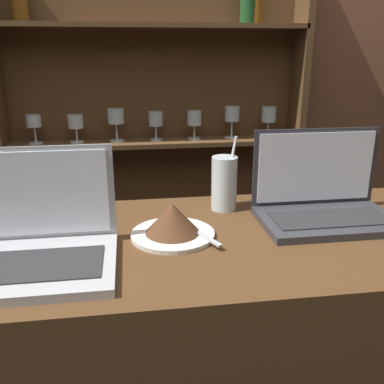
% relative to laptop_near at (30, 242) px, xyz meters
% --- Properties ---
extents(back_wall, '(7.00, 0.06, 2.70)m').
position_rel_laptop_near_xyz_m(back_wall, '(0.29, 1.20, 0.24)').
color(back_wall, brown).
rests_on(back_wall, ground_plane).
extents(back_shelf, '(1.33, 0.18, 1.96)m').
position_rel_laptop_near_xyz_m(back_shelf, '(0.33, 1.12, -0.09)').
color(back_shelf, brown).
rests_on(back_shelf, ground_plane).
extents(laptop_near, '(0.33, 0.24, 0.22)m').
position_rel_laptop_near_xyz_m(laptop_near, '(0.00, 0.00, 0.00)').
color(laptop_near, '#ADADB2').
rests_on(laptop_near, bar_counter).
extents(laptop_far, '(0.34, 0.21, 0.22)m').
position_rel_laptop_near_xyz_m(laptop_far, '(0.68, 0.14, 0.00)').
color(laptop_far, '#333338').
rests_on(laptop_far, bar_counter).
extents(cake_plate, '(0.19, 0.19, 0.08)m').
position_rel_laptop_near_xyz_m(cake_plate, '(0.30, 0.08, -0.01)').
color(cake_plate, silver).
rests_on(cake_plate, bar_counter).
extents(water_glass, '(0.07, 0.07, 0.20)m').
position_rel_laptop_near_xyz_m(water_glass, '(0.45, 0.24, 0.03)').
color(water_glass, silver).
rests_on(water_glass, bar_counter).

